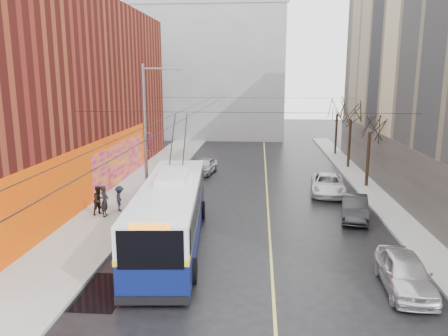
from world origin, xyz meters
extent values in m
plane|color=black|center=(0.00, 0.00, 0.00)|extent=(140.00, 140.00, 0.00)
cube|color=gray|center=(-8.00, 12.00, 0.07)|extent=(4.00, 60.00, 0.15)
cube|color=gray|center=(9.00, 12.00, 0.07)|extent=(2.00, 60.00, 0.15)
cube|color=#BFB74C|center=(1.50, 14.00, 0.00)|extent=(0.12, 50.00, 0.01)
cube|color=maroon|center=(-16.00, 14.00, 7.00)|extent=(12.00, 36.00, 14.00)
cube|color=#DC5604|center=(-9.96, 10.00, 2.00)|extent=(0.08, 28.00, 4.00)
cube|color=#A70575|center=(-9.92, 16.00, 1.60)|extent=(0.06, 12.00, 3.20)
cube|color=#4C4742|center=(9.97, 14.00, 2.00)|extent=(0.06, 36.00, 4.00)
cube|color=gray|center=(-6.00, 45.00, 9.00)|extent=(20.00, 12.00, 18.00)
cylinder|color=slate|center=(-6.30, 10.00, 4.50)|extent=(0.20, 0.20, 9.00)
cube|color=#5B0D1F|center=(-5.95, 10.00, 4.20)|extent=(0.04, 0.60, 1.10)
cylinder|color=slate|center=(-5.10, 10.00, 8.70)|extent=(2.40, 0.10, 0.10)
cube|color=slate|center=(-4.00, 10.00, 8.60)|extent=(0.50, 0.22, 0.12)
cylinder|color=black|center=(-3.80, 15.00, 6.20)|extent=(0.02, 60.00, 0.02)
cylinder|color=black|center=(-2.80, 15.00, 6.20)|extent=(0.02, 60.00, 0.02)
cylinder|color=black|center=(0.00, 6.00, 6.40)|extent=(18.00, 0.02, 0.02)
cylinder|color=black|center=(0.00, 22.00, 6.40)|extent=(18.00, 0.02, 0.02)
cylinder|color=black|center=(9.00, 16.00, 2.10)|extent=(0.24, 0.24, 4.20)
cylinder|color=black|center=(9.00, 23.00, 2.24)|extent=(0.24, 0.24, 4.48)
cylinder|color=black|center=(9.00, 30.00, 2.18)|extent=(0.24, 0.24, 4.37)
cube|color=black|center=(-5.55, -1.54, 0.00)|extent=(2.66, 3.20, 0.01)
ellipsoid|color=slate|center=(-3.15, 8.67, 7.38)|extent=(0.44, 0.20, 0.12)
ellipsoid|color=slate|center=(-1.31, 9.52, 8.58)|extent=(0.44, 0.20, 0.12)
ellipsoid|color=slate|center=(-3.22, 9.61, 6.11)|extent=(0.44, 0.20, 0.12)
cube|color=#0A134E|center=(-3.41, 3.50, 0.98)|extent=(3.72, 12.56, 1.55)
cube|color=silver|center=(-3.41, 3.50, 2.42)|extent=(3.72, 12.56, 1.34)
cube|color=yellow|center=(-3.41, 3.50, 1.75)|extent=(3.76, 12.61, 0.23)
cube|color=black|center=(-2.88, -2.68, 2.27)|extent=(2.37, 0.24, 1.44)
cube|color=black|center=(-3.93, 9.68, 2.27)|extent=(2.37, 0.24, 1.24)
cube|color=black|center=(-4.77, 3.38, 2.32)|extent=(1.00, 11.31, 1.03)
cube|color=black|center=(-2.05, 3.62, 2.32)|extent=(1.00, 11.31, 1.03)
cube|color=silver|center=(-3.50, 4.53, 3.25)|extent=(1.70, 3.21, 0.31)
cube|color=black|center=(-2.88, -2.72, 0.36)|extent=(2.68, 0.35, 0.31)
cylinder|color=black|center=(-4.40, -0.72, 0.52)|extent=(0.40, 1.05, 1.03)
cylinder|color=black|center=(-1.72, -0.50, 0.52)|extent=(0.40, 1.05, 1.03)
cylinder|color=black|center=(-5.09, 7.50, 0.52)|extent=(0.40, 1.05, 1.03)
cylinder|color=black|center=(-2.42, 7.72, 0.52)|extent=(0.40, 1.05, 1.03)
cylinder|color=black|center=(-4.16, 8.09, 4.74)|extent=(0.36, 3.58, 2.54)
cylinder|color=black|center=(-3.44, 8.16, 4.74)|extent=(0.36, 3.58, 2.54)
imported|color=silver|center=(6.62, -0.42, 0.73)|extent=(1.88, 4.33, 1.45)
imported|color=black|center=(6.51, 8.32, 0.68)|extent=(2.11, 4.32, 1.36)
imported|color=silver|center=(5.80, 13.93, 0.70)|extent=(2.85, 5.25, 1.40)
imported|color=#A2A1A6|center=(-3.79, 19.88, 0.68)|extent=(2.20, 4.19, 1.36)
imported|color=black|center=(-8.10, 7.19, 1.08)|extent=(0.49, 0.71, 1.86)
imported|color=black|center=(-8.56, 7.50, 1.02)|extent=(1.03, 1.07, 1.75)
imported|color=black|center=(-7.56, 8.27, 0.94)|extent=(0.85, 1.14, 1.57)
camera|label=1|loc=(0.85, -16.77, 8.23)|focal=35.00mm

